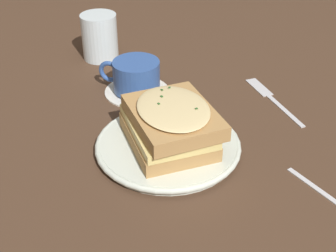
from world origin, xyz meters
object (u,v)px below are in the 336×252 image
(teacup_with_saucer, at_px, (136,78))
(fork, at_px, (268,95))
(sandwich, at_px, (169,124))
(water_glass, at_px, (100,37))
(dinner_plate, at_px, (168,145))

(teacup_with_saucer, xyz_separation_m, fork, (-0.16, -0.19, -0.03))
(sandwich, bearing_deg, water_glass, -12.63)
(teacup_with_saucer, bearing_deg, sandwich, 127.17)
(dinner_plate, height_order, sandwich, sandwich)
(dinner_plate, relative_size, teacup_with_saucer, 1.80)
(sandwich, xyz_separation_m, water_glass, (0.36, -0.08, -0.00))
(dinner_plate, xyz_separation_m, teacup_with_saucer, (0.19, -0.06, 0.02))
(dinner_plate, bearing_deg, teacup_with_saucer, -18.11)
(dinner_plate, distance_m, water_glass, 0.37)
(dinner_plate, bearing_deg, fork, -84.02)
(fork, bearing_deg, sandwich, -158.24)
(teacup_with_saucer, bearing_deg, water_glass, -42.39)
(teacup_with_saucer, bearing_deg, fork, -164.89)
(dinner_plate, xyz_separation_m, sandwich, (-0.00, -0.00, 0.04))
(sandwich, distance_m, teacup_with_saucer, 0.20)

